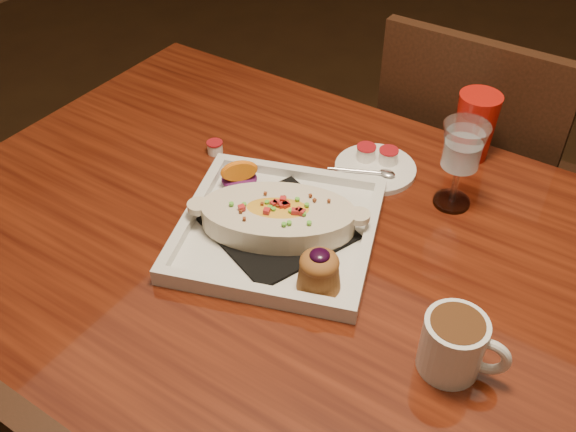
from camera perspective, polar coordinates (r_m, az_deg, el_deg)
The scene contains 8 objects.
table at distance 1.10m, azimuth 4.95°, elevation -7.98°, with size 1.50×0.90×0.75m.
chair_far at distance 1.64m, azimuth 15.60°, elevation 2.89°, with size 0.42×0.42×0.93m.
plate at distance 1.05m, azimuth -0.71°, elevation -0.79°, with size 0.40×0.40×0.08m.
coffee_mug at distance 0.89m, azimuth 14.64°, elevation -10.92°, with size 0.12×0.09×0.09m.
goblet at distance 1.11m, azimuth 15.23°, elevation 5.60°, with size 0.08×0.08×0.16m.
saucer at distance 1.22m, azimuth 7.70°, elevation 4.45°, with size 0.15×0.15×0.10m.
creamer_loose at distance 1.26m, azimuth -6.51°, elevation 6.09°, with size 0.03×0.03×0.02m.
red_tumbler at distance 1.27m, azimuth 16.26°, elevation 7.66°, with size 0.08×0.08×0.13m, color #B8150D.
Camera 1 is at (0.32, -0.65, 1.48)m, focal length 40.00 mm.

